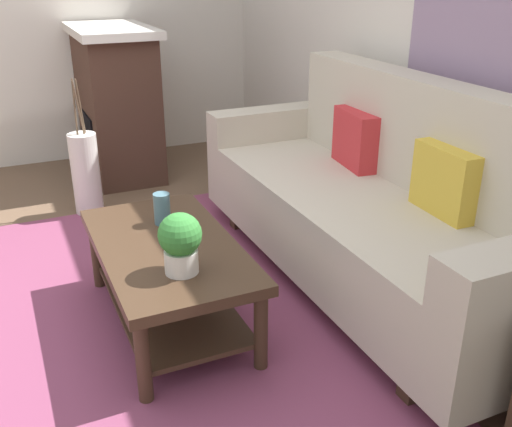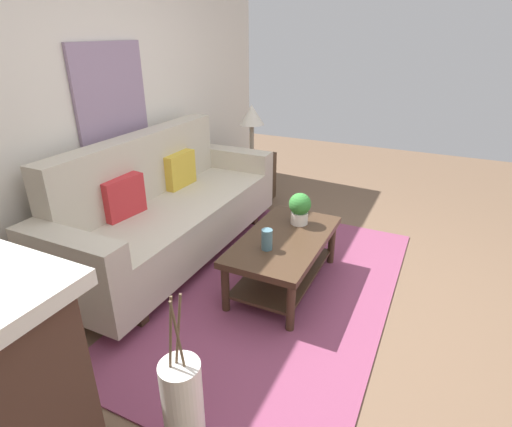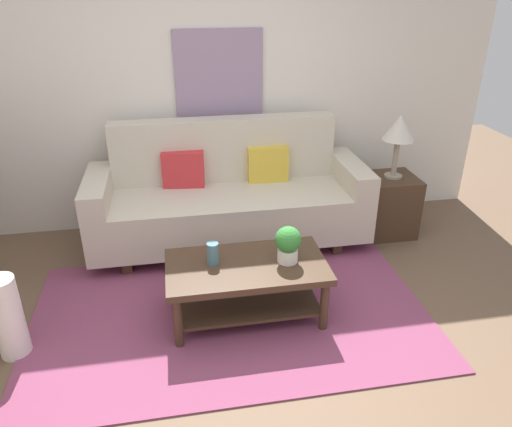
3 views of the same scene
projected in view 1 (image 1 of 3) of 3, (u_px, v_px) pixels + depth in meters
The scene contains 15 objects.
ground_plane at pixel (65, 334), 2.76m from camera, with size 9.44×9.44×0.00m, color brown.
wall_back at pixel (458, 16), 3.02m from camera, with size 5.44×0.10×2.70m, color silver.
area_rug at pixel (168, 309), 2.94m from camera, with size 2.81×1.68×0.01m, color #843D5B.
couch at pixel (372, 206), 3.08m from camera, with size 2.39×0.84×1.08m.
throw_pillow_crimson at pixel (355, 139), 3.34m from camera, with size 0.36×0.12×0.32m, color red.
throw_pillow_mustard at pixel (446, 181), 2.71m from camera, with size 0.36×0.12×0.32m, color gold.
coffee_table at pixel (168, 266), 2.72m from camera, with size 1.10×0.60×0.43m.
tabletop_vase at pixel (162, 209), 2.85m from camera, with size 0.08×0.08×0.16m, color slate.
potted_plant_tabletop at pixel (180, 241), 2.37m from camera, with size 0.18×0.18×0.26m.
fireplace at pixel (117, 102), 4.63m from camera, with size 1.02×0.58×1.16m.
floor_vase at pixel (86, 174), 3.97m from camera, with size 0.19×0.19×0.56m, color white.
floor_vase_branch_a at pixel (78, 108), 3.77m from camera, with size 0.01×0.01×0.36m, color brown.
floor_vase_branch_b at pixel (80, 106), 3.80m from camera, with size 0.01×0.01×0.36m, color brown.
floor_vase_branch_c at pixel (75, 107), 3.79m from camera, with size 0.01×0.01×0.36m, color brown.
framed_painting at pixel (468, 5), 2.86m from camera, with size 0.78×0.03×0.77m, color gray.
Camera 1 is at (2.47, -0.13, 1.62)m, focal length 41.19 mm.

